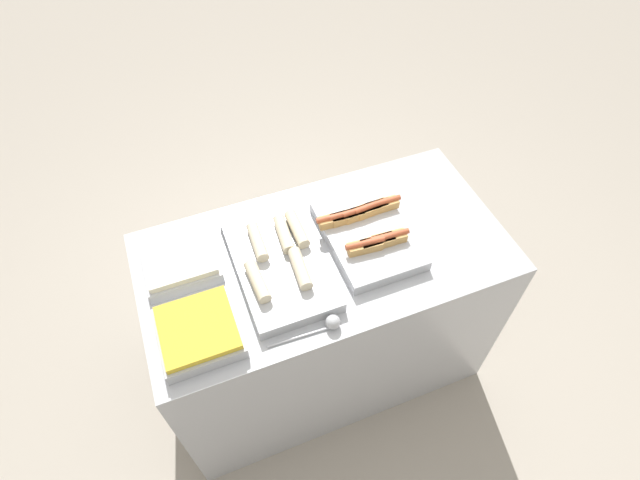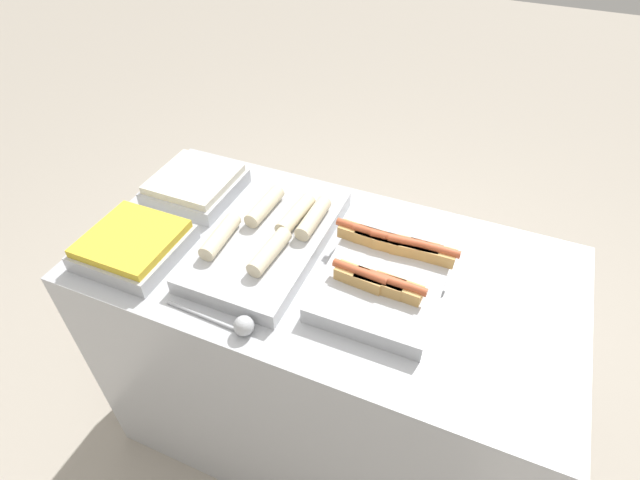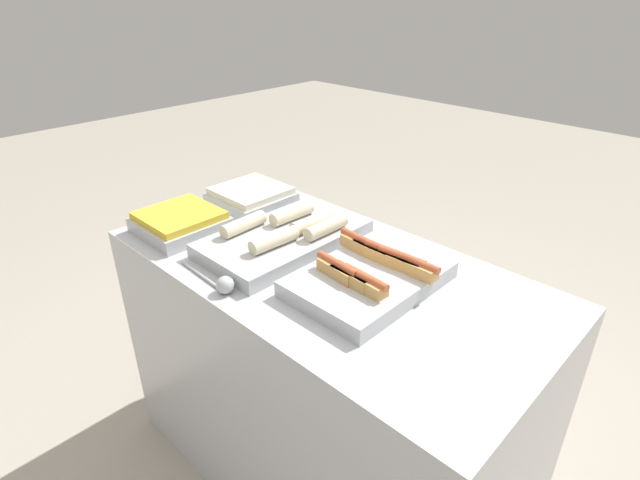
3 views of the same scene
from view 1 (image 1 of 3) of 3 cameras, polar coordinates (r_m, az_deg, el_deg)
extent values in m
plane|color=#ADA393|center=(2.69, 0.41, -13.38)|extent=(12.00, 12.00, 0.00)
cube|color=#B7BABF|center=(2.28, 0.47, -8.40)|extent=(1.41, 0.73, 0.92)
cube|color=#B7BABF|center=(1.93, 5.43, 0.63)|extent=(0.31, 0.45, 0.05)
cube|color=tan|center=(1.98, 7.12, 3.91)|extent=(0.13, 0.04, 0.04)
cylinder|color=#C15633|center=(1.96, 7.17, 4.31)|extent=(0.15, 0.02, 0.02)
cube|color=tan|center=(1.85, 6.60, -0.30)|extent=(0.13, 0.05, 0.04)
cylinder|color=#C15633|center=(1.84, 6.66, 0.09)|extent=(0.15, 0.03, 0.02)
cube|color=tan|center=(1.94, 4.56, 3.11)|extent=(0.13, 0.05, 0.04)
cylinder|color=#C15633|center=(1.93, 4.60, 3.51)|extent=(0.15, 0.03, 0.02)
cube|color=tan|center=(1.91, 1.72, 2.29)|extent=(0.13, 0.05, 0.04)
cylinder|color=#C15633|center=(1.90, 1.73, 2.69)|extent=(0.15, 0.03, 0.02)
cube|color=tan|center=(1.87, 7.91, 0.14)|extent=(0.13, 0.05, 0.04)
cylinder|color=#C15633|center=(1.86, 7.98, 0.53)|extent=(0.15, 0.03, 0.02)
cube|color=tan|center=(1.93, 3.13, 2.66)|extent=(0.13, 0.05, 0.04)
cylinder|color=#C15633|center=(1.91, 3.15, 3.06)|extent=(0.15, 0.02, 0.02)
cube|color=tan|center=(1.84, 5.13, -0.76)|extent=(0.13, 0.06, 0.04)
cylinder|color=#C15633|center=(1.82, 5.17, -0.36)|extent=(0.15, 0.04, 0.02)
cube|color=tan|center=(1.96, 5.91, 3.53)|extent=(0.13, 0.05, 0.04)
cylinder|color=#C15633|center=(1.95, 5.95, 3.93)|extent=(0.15, 0.03, 0.02)
cube|color=#B7BABF|center=(1.85, -4.75, -2.52)|extent=(0.31, 0.55, 0.05)
cylinder|color=beige|center=(1.77, -2.29, -3.27)|extent=(0.06, 0.17, 0.05)
cylinder|color=beige|center=(1.88, -2.64, 1.31)|extent=(0.05, 0.17, 0.05)
cylinder|color=beige|center=(1.85, -7.16, -0.17)|extent=(0.05, 0.17, 0.05)
cylinder|color=beige|center=(1.75, -7.17, -4.68)|extent=(0.05, 0.17, 0.05)
cylinder|color=beige|center=(1.87, -4.15, 0.72)|extent=(0.06, 0.17, 0.05)
cube|color=#B7BABF|center=(1.73, -13.62, -10.30)|extent=(0.26, 0.27, 0.05)
cube|color=gold|center=(1.70, -13.85, -9.70)|extent=(0.24, 0.24, 0.02)
cube|color=#B7BABF|center=(1.91, -15.68, -2.41)|extent=(0.26, 0.27, 0.05)
cube|color=silver|center=(1.88, -15.92, -1.74)|extent=(0.24, 0.24, 0.02)
cylinder|color=#B2B5BA|center=(1.70, -2.23, -10.96)|extent=(0.23, 0.02, 0.01)
sphere|color=#B2B5BA|center=(1.70, 1.49, -9.37)|extent=(0.05, 0.05, 0.05)
camera|label=2|loc=(0.97, 47.23, 0.62)|focal=28.00mm
camera|label=3|loc=(1.54, 52.73, 0.31)|focal=28.00mm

